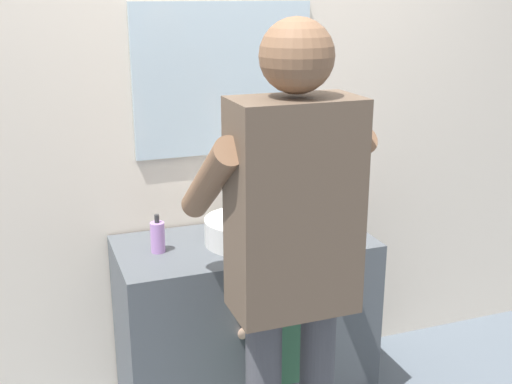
# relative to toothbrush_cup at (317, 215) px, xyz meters

# --- Properties ---
(back_wall) EXTENTS (4.40, 0.10, 2.70)m
(back_wall) POSITION_rel_toothbrush_cup_xyz_m (-0.39, 0.25, 0.49)
(back_wall) COLOR beige
(back_wall) RESTS_ON ground
(vanity_cabinet) EXTENTS (1.12, 0.54, 0.81)m
(vanity_cabinet) POSITION_rel_toothbrush_cup_xyz_m (-0.39, -0.07, -0.46)
(vanity_cabinet) COLOR #4C5156
(vanity_cabinet) RESTS_ON ground
(sink_basin) EXTENTS (0.36, 0.36, 0.11)m
(sink_basin) POSITION_rel_toothbrush_cup_xyz_m (-0.39, -0.09, 0.01)
(sink_basin) COLOR silver
(sink_basin) RESTS_ON vanity_cabinet
(faucet) EXTENTS (0.18, 0.14, 0.18)m
(faucet) POSITION_rel_toothbrush_cup_xyz_m (-0.39, 0.13, 0.03)
(faucet) COLOR #B7BABF
(faucet) RESTS_ON vanity_cabinet
(toothbrush_cup) EXTENTS (0.07, 0.07, 0.21)m
(toothbrush_cup) POSITION_rel_toothbrush_cup_xyz_m (0.00, 0.00, 0.00)
(toothbrush_cup) COLOR #D86666
(toothbrush_cup) RESTS_ON vanity_cabinet
(soap_bottle) EXTENTS (0.06, 0.06, 0.16)m
(soap_bottle) POSITION_rel_toothbrush_cup_xyz_m (-0.77, -0.06, 0.02)
(soap_bottle) COLOR #B27FC6
(soap_bottle) RESTS_ON vanity_cabinet
(child_toddler) EXTENTS (0.25, 0.25, 0.80)m
(child_toddler) POSITION_rel_toothbrush_cup_xyz_m (-0.39, -0.47, -0.38)
(child_toddler) COLOR #47474C
(child_toddler) RESTS_ON ground
(adult_parent) EXTENTS (0.55, 0.58, 1.79)m
(adult_parent) POSITION_rel_toothbrush_cup_xyz_m (-0.45, -0.72, 0.21)
(adult_parent) COLOR #47474C
(adult_parent) RESTS_ON ground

